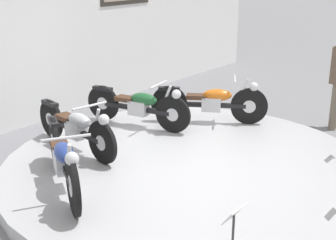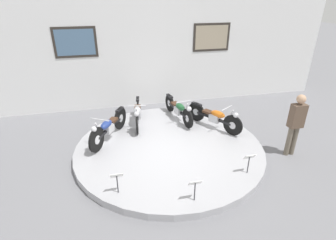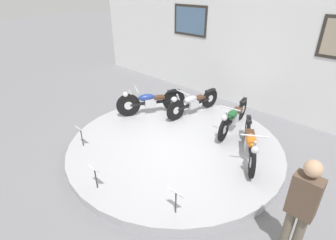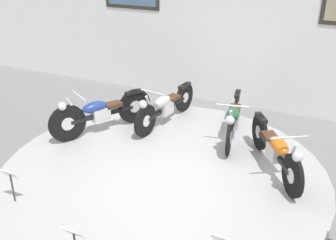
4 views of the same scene
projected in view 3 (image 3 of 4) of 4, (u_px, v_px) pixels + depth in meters
ground_plane at (175, 148)px, 6.44m from camera, size 60.00×60.00×0.00m
display_platform at (175, 145)px, 6.39m from camera, size 5.07×5.07×0.18m
back_wall at (256, 36)px, 7.63m from camera, size 14.00×0.22×4.45m
motorcycle_blue at (150, 101)px, 7.55m from camera, size 1.07×1.78×0.81m
motorcycle_silver at (193, 102)px, 7.54m from camera, size 0.54×1.94×0.78m
motorcycle_green at (233, 117)px, 6.72m from camera, size 0.56×1.93×0.78m
motorcycle_orange at (250, 142)px, 5.64m from camera, size 1.09×1.70×0.79m
info_placard_front_left at (81, 132)px, 6.04m from camera, size 0.26×0.11×0.51m
info_placard_front_centre at (95, 172)px, 4.78m from camera, size 0.26×0.11×0.51m
info_placard_front_right at (176, 196)px, 4.25m from camera, size 0.26×0.11×0.51m
visitor_standing at (301, 206)px, 3.51m from camera, size 0.36×0.22×1.71m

